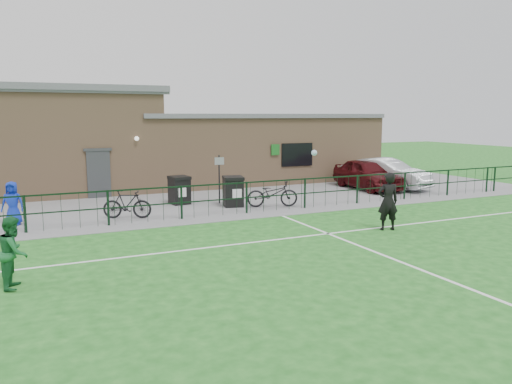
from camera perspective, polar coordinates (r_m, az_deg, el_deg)
name	(u,v)px	position (r m, az deg, el deg)	size (l,w,h in m)	color
ground	(350,281)	(11.40, 10.75, -9.99)	(90.00, 90.00, 0.00)	#1B5E1C
paving_strip	(179,194)	(23.42, -8.74, -0.24)	(34.00, 13.00, 0.02)	slate
pitch_line_touch	(224,217)	(18.09, -3.72, -2.83)	(28.00, 0.10, 0.01)	white
pitch_line_mid	(270,240)	(14.70, 1.64, -5.54)	(28.00, 0.10, 0.01)	white
pitch_line_perp	(420,269)	(12.62, 18.25, -8.41)	(0.10, 16.00, 0.01)	white
perimeter_fence	(221,200)	(18.17, -3.97, -0.87)	(28.00, 0.10, 1.20)	black
wheelie_bin_left	(179,191)	(20.71, -8.75, 0.10)	(0.70, 0.79, 1.06)	black
wheelie_bin_right	(233,192)	(19.98, -2.64, -0.05)	(0.73, 0.83, 1.11)	black
sign_post	(219,179)	(20.60, -4.22, 1.45)	(0.06, 0.06, 2.00)	black
car_maroon	(367,174)	(25.24, 12.62, 2.02)	(1.75, 4.36, 1.49)	#450C0F
car_silver	(386,173)	(25.73, 14.60, 2.08)	(1.57, 4.50, 1.48)	#B7BAC0
bicycle_d	(127,204)	(18.17, -14.52, -1.35)	(0.48, 1.70, 1.02)	black
bicycle_e	(272,194)	(19.83, 1.88, -0.18)	(0.70, 2.02, 1.06)	black
spectator_child	(12,203)	(18.37, -26.07, -1.17)	(0.71, 0.46, 1.46)	#132EB7
goalkeeper_kick	(386,200)	(16.42, 14.67, -0.92)	(1.16, 3.85, 2.37)	black
outfield_player	(14,252)	(11.80, -25.95, -6.19)	(0.75, 0.58, 1.54)	#1B6131
clubhouse	(145,144)	(25.87, -12.60, 5.43)	(24.25, 5.40, 4.96)	tan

